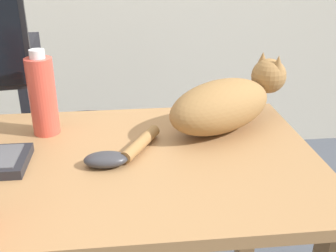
% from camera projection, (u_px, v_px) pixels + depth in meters
% --- Properties ---
extents(desk, '(1.56, 0.68, 0.75)m').
position_uv_depth(desk, '(22.00, 199.00, 1.06)').
color(desk, '#9E7247').
rests_on(desk, ground_plane).
extents(office_chair, '(0.48, 0.48, 0.91)m').
position_uv_depth(office_chair, '(74.00, 154.00, 1.82)').
color(office_chair, black).
rests_on(office_chair, ground_plane).
extents(cat, '(0.53, 0.37, 0.20)m').
position_uv_depth(cat, '(226.00, 102.00, 1.18)').
color(cat, olive).
rests_on(cat, desk).
extents(computer_mouse, '(0.11, 0.06, 0.04)m').
position_uv_depth(computer_mouse, '(106.00, 160.00, 0.99)').
color(computer_mouse, '#333338').
rests_on(computer_mouse, desk).
extents(water_bottle, '(0.08, 0.08, 0.25)m').
position_uv_depth(water_bottle, '(43.00, 96.00, 1.13)').
color(water_bottle, '#D84C3D').
rests_on(water_bottle, desk).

